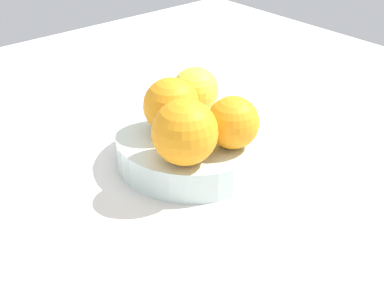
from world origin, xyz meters
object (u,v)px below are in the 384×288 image
at_px(fruit_bowl, 192,147).
at_px(orange_in_bowl_2, 195,90).
at_px(orange_in_bowl_3, 185,132).
at_px(orange_in_bowl_1, 233,123).
at_px(orange_in_bowl_0, 171,106).

height_order(fruit_bowl, orange_in_bowl_2, orange_in_bowl_2).
bearing_deg(orange_in_bowl_3, orange_in_bowl_1, 171.17).
xyz_separation_m(orange_in_bowl_1, orange_in_bowl_2, (-0.03, -0.10, -0.00)).
bearing_deg(orange_in_bowl_2, orange_in_bowl_3, 43.88).
bearing_deg(orange_in_bowl_1, orange_in_bowl_0, -67.47).
bearing_deg(orange_in_bowl_2, orange_in_bowl_0, 20.51).
height_order(orange_in_bowl_0, orange_in_bowl_3, orange_in_bowl_3).
distance_m(orange_in_bowl_2, orange_in_bowl_3, 0.12).
bearing_deg(orange_in_bowl_1, orange_in_bowl_2, -105.12).
distance_m(fruit_bowl, orange_in_bowl_2, 0.08).
height_order(fruit_bowl, orange_in_bowl_0, orange_in_bowl_0).
bearing_deg(fruit_bowl, orange_in_bowl_3, 42.59).
relative_size(orange_in_bowl_1, orange_in_bowl_2, 1.01).
height_order(orange_in_bowl_2, orange_in_bowl_3, orange_in_bowl_3).
xyz_separation_m(fruit_bowl, orange_in_bowl_0, (0.01, -0.02, 0.05)).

